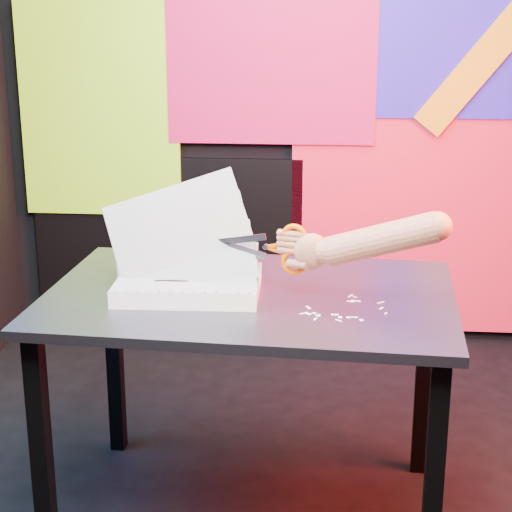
{
  "coord_description": "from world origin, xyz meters",
  "views": [
    {
      "loc": [
        0.02,
        -2.47,
        1.59
      ],
      "look_at": [
        -0.18,
        -0.09,
        0.87
      ],
      "focal_mm": 60.0,
      "sensor_mm": 36.0,
      "label": 1
    }
  ],
  "objects": [
    {
      "name": "room",
      "position": [
        0.0,
        0.0,
        1.35
      ],
      "size": [
        3.01,
        3.01,
        2.71
      ],
      "color": "black",
      "rests_on": "ground"
    },
    {
      "name": "scissors",
      "position": [
        -0.09,
        -0.11,
        0.9
      ],
      "size": [
        0.27,
        0.08,
        0.15
      ],
      "rotation": [
        0.0,
        0.0,
        -0.27
      ],
      "color": "#A7A7B5",
      "rests_on": "printout_stack"
    },
    {
      "name": "printout_stack",
      "position": [
        -0.39,
        -0.09,
        0.78
      ],
      "size": [
        0.49,
        0.32,
        0.39
      ],
      "rotation": [
        0.0,
        0.0,
        0.03
      ],
      "color": "white",
      "rests_on": "work_table"
    },
    {
      "name": "paper_clippings",
      "position": [
        0.06,
        -0.2,
        0.75
      ],
      "size": [
        0.24,
        0.23,
        0.0
      ],
      "color": "white",
      "rests_on": "work_table"
    },
    {
      "name": "work_table",
      "position": [
        -0.2,
        -0.07,
        0.66
      ],
      "size": [
        1.25,
        0.88,
        0.75
      ],
      "rotation": [
        0.0,
        0.0,
        -0.06
      ],
      "color": "black",
      "rests_on": "ground"
    },
    {
      "name": "hand_forearm",
      "position": [
        0.14,
        -0.17,
        0.95
      ],
      "size": [
        0.47,
        0.17,
        0.2
      ],
      "rotation": [
        0.0,
        0.0,
        -0.27
      ],
      "color": "#B9744B",
      "rests_on": "work_table"
    },
    {
      "name": "backdrop",
      "position": [
        0.06,
        1.46,
        0.96
      ],
      "size": [
        2.88,
        0.05,
        2.08
      ],
      "color": "red",
      "rests_on": "ground"
    }
  ]
}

